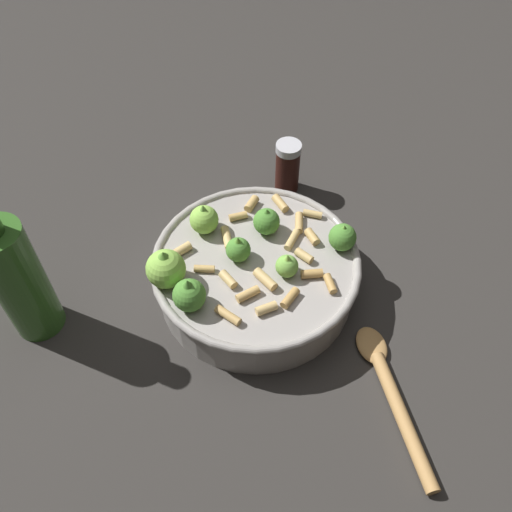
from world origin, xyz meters
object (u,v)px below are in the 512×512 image
cooking_pan (254,271)px  pepper_shaker (288,167)px  olive_oil_bottle (17,278)px  wooden_spoon (391,391)px

cooking_pan → pepper_shaker: cooking_pan is taller
pepper_shaker → olive_oil_bottle: 0.41m
pepper_shaker → wooden_spoon: (-0.35, 0.10, -0.04)m
cooking_pan → olive_oil_bottle: 0.28m
olive_oil_bottle → wooden_spoon: bearing=-136.8°
cooking_pan → pepper_shaker: size_ratio=3.12×
cooking_pan → pepper_shaker: 0.20m
olive_oil_bottle → wooden_spoon: 0.45m
olive_oil_bottle → wooden_spoon: size_ratio=1.11×
pepper_shaker → wooden_spoon: size_ratio=0.43×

